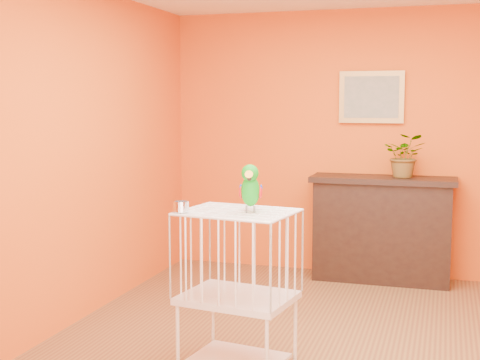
% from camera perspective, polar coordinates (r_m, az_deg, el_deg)
% --- Properties ---
extents(ground, '(4.50, 4.50, 0.00)m').
position_cam_1_polar(ground, '(4.74, 7.70, -14.45)').
color(ground, brown).
rests_on(ground, ground).
extents(room_shell, '(4.50, 4.50, 4.50)m').
position_cam_1_polar(room_shell, '(4.42, 8.02, 5.07)').
color(room_shell, '#D95414').
rests_on(room_shell, ground).
extents(console_cabinet, '(1.35, 0.48, 1.00)m').
position_cam_1_polar(console_cabinet, '(6.52, 12.01, -4.10)').
color(console_cabinet, black).
rests_on(console_cabinet, ground).
extents(potted_plant, '(0.38, 0.42, 0.32)m').
position_cam_1_polar(potted_plant, '(6.41, 13.90, 1.63)').
color(potted_plant, '#26722D').
rests_on(potted_plant, console_cabinet).
extents(framed_picture, '(0.62, 0.04, 0.50)m').
position_cam_1_polar(framed_picture, '(6.62, 11.15, 6.95)').
color(framed_picture, '#A87C3C').
rests_on(framed_picture, room_shell).
extents(birdcage, '(0.74, 0.61, 1.03)m').
position_cam_1_polar(birdcage, '(4.23, -0.21, -9.33)').
color(birdcage, silver).
rests_on(birdcage, ground).
extents(feed_cup, '(0.09, 0.09, 0.07)m').
position_cam_1_polar(feed_cup, '(4.09, -5.05, -2.27)').
color(feed_cup, silver).
rests_on(feed_cup, birdcage).
extents(parrot, '(0.15, 0.27, 0.30)m').
position_cam_1_polar(parrot, '(4.07, 0.90, -0.66)').
color(parrot, '#59544C').
rests_on(parrot, birdcage).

